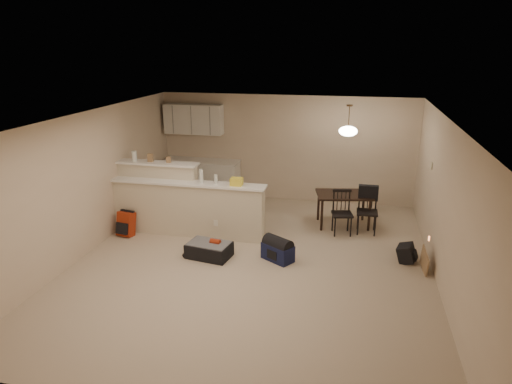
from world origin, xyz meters
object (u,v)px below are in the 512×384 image
(dining_table, at_px, (344,198))
(black_daypack, at_px, (406,253))
(dining_chair_far, at_px, (367,211))
(red_backpack, at_px, (126,224))
(dining_chair_near, at_px, (342,213))
(navy_duffel, at_px, (278,252))
(suitcase, at_px, (209,250))
(pendant_lamp, at_px, (348,131))

(dining_table, xyz_separation_m, black_daypack, (1.14, -1.46, -0.46))
(dining_chair_far, relative_size, black_daypack, 2.73)
(dining_chair_far, distance_m, red_backpack, 4.77)
(dining_chair_near, distance_m, dining_chair_far, 0.51)
(navy_duffel, xyz_separation_m, black_daypack, (2.19, 0.44, -0.00))
(dining_table, relative_size, dining_chair_near, 1.39)
(suitcase, height_order, navy_duffel, navy_duffel)
(dining_table, height_order, pendant_lamp, pendant_lamp)
(pendant_lamp, distance_m, dining_chair_near, 1.62)
(dining_table, height_order, black_daypack, dining_table)
(dining_chair_near, xyz_separation_m, black_daypack, (1.15, -0.98, -0.29))
(pendant_lamp, bearing_deg, dining_chair_near, -90.60)
(dining_chair_near, relative_size, red_backpack, 1.85)
(suitcase, xyz_separation_m, red_backpack, (-1.89, 0.57, 0.11))
(pendant_lamp, height_order, red_backpack, pendant_lamp)
(red_backpack, bearing_deg, black_daypack, 10.21)
(dining_chair_far, height_order, red_backpack, dining_chair_far)
(dining_table, bearing_deg, suitcase, -149.48)
(navy_duffel, bearing_deg, black_daypack, 43.81)
(pendant_lamp, relative_size, navy_duffel, 1.13)
(pendant_lamp, xyz_separation_m, dining_chair_far, (0.47, -0.31, -1.53))
(red_backpack, relative_size, navy_duffel, 0.87)
(suitcase, relative_size, navy_duffel, 1.37)
(pendant_lamp, bearing_deg, black_daypack, -51.80)
(pendant_lamp, bearing_deg, dining_chair_far, -32.79)
(pendant_lamp, bearing_deg, red_backpack, -160.66)
(dining_chair_far, xyz_separation_m, suitcase, (-2.73, -1.72, -0.33))
(dining_table, distance_m, suitcase, 3.07)
(pendant_lamp, xyz_separation_m, black_daypack, (1.14, -1.46, -1.84))
(dining_chair_far, relative_size, suitcase, 1.23)
(pendant_lamp, bearing_deg, suitcase, -138.01)
(dining_chair_far, height_order, suitcase, dining_chair_far)
(suitcase, xyz_separation_m, navy_duffel, (1.21, 0.13, 0.02))
(dining_chair_near, height_order, black_daypack, dining_chair_near)
(red_backpack, xyz_separation_m, navy_duffel, (3.10, -0.44, -0.09))
(navy_duffel, bearing_deg, dining_table, 93.63)
(dining_chair_far, bearing_deg, red_backpack, -166.69)
(dining_chair_far, bearing_deg, black_daypack, -60.39)
(pendant_lamp, distance_m, red_backpack, 4.73)
(dining_table, relative_size, black_daypack, 3.62)
(pendant_lamp, relative_size, dining_chair_near, 0.70)
(pendant_lamp, height_order, dining_chair_near, pendant_lamp)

